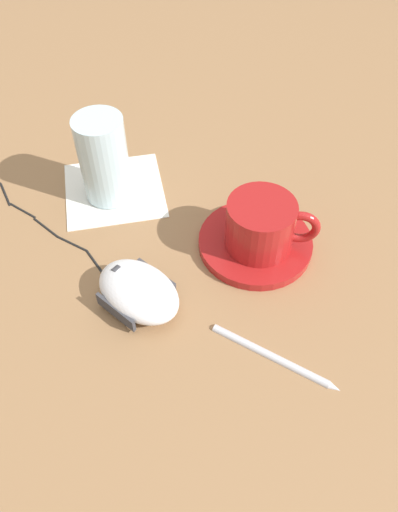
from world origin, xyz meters
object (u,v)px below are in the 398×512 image
saucer (255,243)px  coffee_cup (262,225)px  computer_mouse (136,291)px  pen (274,355)px  drinking_glass (104,159)px

saucer → coffee_cup: bearing=143.0°
computer_mouse → pen: 0.16m
saucer → computer_mouse: bearing=40.2°
computer_mouse → drinking_glass: (0.08, -0.16, 0.04)m
saucer → drinking_glass: 0.22m
saucer → pen: bearing=102.5°
drinking_glass → pen: (-0.23, 0.21, -0.06)m
coffee_cup → pen: 0.15m
saucer → pen: size_ratio=1.01×
coffee_cup → saucer: bearing=-37.0°
coffee_cup → drinking_glass: bearing=-17.2°
drinking_glass → saucer: bearing=163.4°
coffee_cup → drinking_glass: 0.22m
computer_mouse → drinking_glass: drinking_glass is taller
saucer → drinking_glass: size_ratio=1.19×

